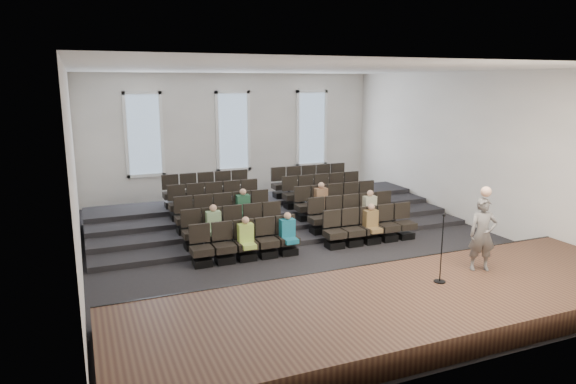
# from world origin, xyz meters

# --- Properties ---
(ground) EXTENTS (14.00, 14.00, 0.00)m
(ground) POSITION_xyz_m (0.00, 0.00, 0.00)
(ground) COLOR black
(ground) RESTS_ON ground
(ceiling) EXTENTS (12.00, 14.00, 0.02)m
(ceiling) POSITION_xyz_m (0.00, 0.00, 5.01)
(ceiling) COLOR white
(ceiling) RESTS_ON ground
(wall_back) EXTENTS (12.00, 0.04, 5.00)m
(wall_back) POSITION_xyz_m (0.00, 7.02, 2.50)
(wall_back) COLOR white
(wall_back) RESTS_ON ground
(wall_front) EXTENTS (12.00, 0.04, 5.00)m
(wall_front) POSITION_xyz_m (0.00, -7.02, 2.50)
(wall_front) COLOR white
(wall_front) RESTS_ON ground
(wall_left) EXTENTS (0.04, 14.00, 5.00)m
(wall_left) POSITION_xyz_m (-6.02, 0.00, 2.50)
(wall_left) COLOR white
(wall_left) RESTS_ON ground
(wall_right) EXTENTS (0.04, 14.00, 5.00)m
(wall_right) POSITION_xyz_m (6.02, 0.00, 2.50)
(wall_right) COLOR white
(wall_right) RESTS_ON ground
(stage) EXTENTS (11.80, 3.60, 0.50)m
(stage) POSITION_xyz_m (0.00, -5.10, 0.25)
(stage) COLOR #49311F
(stage) RESTS_ON ground
(stage_lip) EXTENTS (11.80, 0.06, 0.52)m
(stage_lip) POSITION_xyz_m (0.00, -3.33, 0.25)
(stage_lip) COLOR black
(stage_lip) RESTS_ON ground
(risers) EXTENTS (11.80, 4.80, 0.60)m
(risers) POSITION_xyz_m (0.00, 3.17, 0.20)
(risers) COLOR black
(risers) RESTS_ON ground
(seating_rows) EXTENTS (6.80, 4.70, 1.67)m
(seating_rows) POSITION_xyz_m (-0.00, 1.54, 0.68)
(seating_rows) COLOR black
(seating_rows) RESTS_ON ground
(windows) EXTENTS (8.44, 0.10, 3.24)m
(windows) POSITION_xyz_m (0.00, 6.95, 2.70)
(windows) COLOR white
(windows) RESTS_ON wall_back
(audience) EXTENTS (5.45, 2.64, 1.10)m
(audience) POSITION_xyz_m (-0.10, 0.30, 0.81)
(audience) COLOR #A9CD52
(audience) RESTS_ON seating_rows
(speaker) EXTENTS (0.72, 0.61, 1.66)m
(speaker) POSITION_xyz_m (2.34, -4.58, 1.33)
(speaker) COLOR #5B5956
(speaker) RESTS_ON stage
(mic_stand) EXTENTS (0.25, 0.25, 1.50)m
(mic_stand) POSITION_xyz_m (1.03, -4.82, 0.95)
(mic_stand) COLOR black
(mic_stand) RESTS_ON stage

